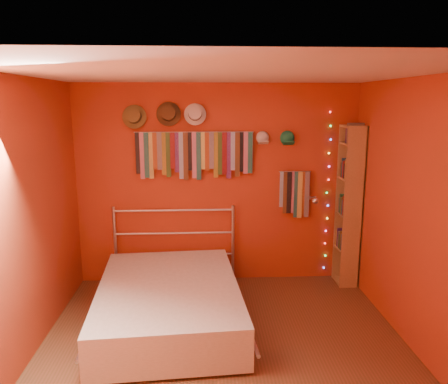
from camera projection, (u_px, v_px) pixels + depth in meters
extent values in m
plane|color=brown|center=(225.00, 353.00, 4.02)|extent=(3.50, 3.50, 0.00)
cube|color=#A4251A|center=(218.00, 185.00, 5.48)|extent=(3.50, 0.02, 2.50)
cube|color=#A4251A|center=(422.00, 220.00, 3.86)|extent=(0.02, 3.50, 2.50)
cube|color=#A4251A|center=(18.00, 226.00, 3.68)|extent=(0.02, 3.50, 2.50)
cube|color=white|center=(225.00, 73.00, 3.51)|extent=(3.50, 3.50, 0.02)
cylinder|color=silver|center=(194.00, 132.00, 5.28)|extent=(1.45, 0.01, 0.01)
cube|color=black|center=(138.00, 153.00, 5.29)|extent=(0.06, 0.01, 0.50)
cube|color=#B65B77|center=(142.00, 156.00, 5.29)|extent=(0.06, 0.01, 0.57)
cube|color=#1A5D5A|center=(146.00, 155.00, 5.29)|extent=(0.06, 0.01, 0.55)
cube|color=#B9AE4A|center=(151.00, 156.00, 5.30)|extent=(0.06, 0.01, 0.56)
cube|color=maroon|center=(155.00, 151.00, 5.29)|extent=(0.06, 0.01, 0.45)
cube|color=navy|center=(159.00, 151.00, 5.29)|extent=(0.06, 0.01, 0.45)
cube|color=olive|center=(164.00, 154.00, 5.31)|extent=(0.06, 0.01, 0.52)
cube|color=#23471C|center=(168.00, 155.00, 5.31)|extent=(0.06, 0.01, 0.55)
cube|color=maroon|center=(173.00, 151.00, 5.29)|extent=(0.06, 0.01, 0.44)
cube|color=#3A1861|center=(177.00, 152.00, 5.31)|extent=(0.06, 0.01, 0.49)
cube|color=#678EB8|center=(181.00, 156.00, 5.32)|extent=(0.06, 0.01, 0.57)
cube|color=#452817|center=(186.00, 157.00, 5.31)|extent=(0.06, 0.01, 0.59)
cube|color=black|center=(190.00, 152.00, 5.32)|extent=(0.06, 0.01, 0.47)
cube|color=#AB5580|center=(194.00, 155.00, 5.32)|extent=(0.06, 0.01, 0.56)
cube|color=#1A575C|center=(199.00, 156.00, 5.32)|extent=(0.06, 0.01, 0.58)
cube|color=#CDCE52|center=(203.00, 151.00, 5.32)|extent=(0.06, 0.01, 0.46)
cube|color=maroon|center=(207.00, 152.00, 5.32)|extent=(0.06, 0.01, 0.47)
cube|color=navy|center=(212.00, 151.00, 5.32)|extent=(0.06, 0.01, 0.44)
cube|color=olive|center=(216.00, 155.00, 5.34)|extent=(0.06, 0.01, 0.56)
cube|color=#25451B|center=(220.00, 154.00, 5.34)|extent=(0.06, 0.01, 0.52)
cube|color=maroon|center=(225.00, 154.00, 5.33)|extent=(0.06, 0.01, 0.52)
cube|color=#491A68|center=(229.00, 155.00, 5.35)|extent=(0.06, 0.01, 0.57)
cube|color=#6C86C0|center=(233.00, 151.00, 5.34)|extent=(0.06, 0.01, 0.47)
cube|color=#4D3419|center=(237.00, 155.00, 5.34)|extent=(0.06, 0.01, 0.55)
cube|color=black|center=(242.00, 152.00, 5.35)|extent=(0.06, 0.01, 0.49)
cube|color=#B0587F|center=(246.00, 153.00, 5.35)|extent=(0.06, 0.01, 0.51)
cube|color=#1A5C56|center=(250.00, 153.00, 5.35)|extent=(0.06, 0.01, 0.51)
cylinder|color=silver|center=(295.00, 172.00, 5.44)|extent=(0.40, 0.01, 0.01)
cube|color=#719CC9|center=(282.00, 190.00, 5.47)|extent=(0.06, 0.01, 0.45)
cube|color=#4B3519|center=(285.00, 193.00, 5.48)|extent=(0.06, 0.01, 0.53)
cube|color=black|center=(289.00, 193.00, 5.47)|extent=(0.06, 0.01, 0.53)
cube|color=#AD567D|center=(293.00, 193.00, 5.49)|extent=(0.06, 0.01, 0.53)
cube|color=#184C56|center=(296.00, 195.00, 5.49)|extent=(0.06, 0.01, 0.59)
cube|color=#B6AD49|center=(300.00, 195.00, 5.49)|extent=(0.06, 0.01, 0.59)
cube|color=maroon|center=(303.00, 194.00, 5.50)|extent=(0.06, 0.01, 0.57)
cube|color=navy|center=(307.00, 195.00, 5.50)|extent=(0.06, 0.01, 0.58)
cylinder|color=brown|center=(134.00, 117.00, 5.20)|extent=(0.29, 0.07, 0.28)
cylinder|color=brown|center=(134.00, 116.00, 5.15)|extent=(0.17, 0.14, 0.19)
cylinder|color=#332314|center=(134.00, 116.00, 5.17)|extent=(0.17, 0.06, 0.17)
cylinder|color=#4C341B|center=(169.00, 114.00, 5.21)|extent=(0.29, 0.07, 0.29)
cylinder|color=#4C341B|center=(168.00, 113.00, 5.16)|extent=(0.17, 0.14, 0.19)
cylinder|color=black|center=(168.00, 114.00, 5.19)|extent=(0.18, 0.06, 0.18)
cylinder|color=beige|center=(195.00, 114.00, 5.23)|extent=(0.26, 0.07, 0.26)
cylinder|color=beige|center=(195.00, 114.00, 5.18)|extent=(0.16, 0.13, 0.17)
cylinder|color=black|center=(195.00, 114.00, 5.21)|extent=(0.16, 0.05, 0.16)
ellipsoid|color=silver|center=(262.00, 138.00, 5.34)|extent=(0.17, 0.13, 0.17)
cube|color=silver|center=(263.00, 143.00, 5.25)|extent=(0.12, 0.09, 0.05)
ellipsoid|color=#1A754E|center=(287.00, 138.00, 5.35)|extent=(0.18, 0.14, 0.18)
cube|color=#1A754E|center=(289.00, 143.00, 5.26)|extent=(0.13, 0.10, 0.05)
sphere|color=#FF3333|center=(330.00, 112.00, 5.33)|extent=(0.02, 0.02, 0.02)
sphere|color=#33FF4C|center=(331.00, 126.00, 5.36)|extent=(0.02, 0.02, 0.02)
sphere|color=#4C66FF|center=(331.00, 140.00, 5.40)|extent=(0.02, 0.02, 0.02)
sphere|color=yellow|center=(329.00, 153.00, 5.43)|extent=(0.02, 0.02, 0.02)
sphere|color=#FF4CCC|center=(329.00, 167.00, 5.46)|extent=(0.02, 0.02, 0.02)
sphere|color=#FF3333|center=(329.00, 180.00, 5.50)|extent=(0.02, 0.02, 0.02)
sphere|color=#33FF4C|center=(327.00, 193.00, 5.53)|extent=(0.02, 0.02, 0.02)
sphere|color=#4C66FF|center=(328.00, 206.00, 5.57)|extent=(0.02, 0.02, 0.02)
sphere|color=yellow|center=(327.00, 218.00, 5.60)|extent=(0.02, 0.02, 0.02)
sphere|color=#FF4CCC|center=(326.00, 231.00, 5.64)|extent=(0.02, 0.02, 0.02)
sphere|color=#FF3333|center=(325.00, 243.00, 5.67)|extent=(0.02, 0.02, 0.02)
sphere|color=#33FF4C|center=(325.00, 256.00, 5.70)|extent=(0.02, 0.02, 0.02)
sphere|color=#4C66FF|center=(324.00, 268.00, 5.74)|extent=(0.02, 0.02, 0.02)
cylinder|color=silver|center=(310.00, 198.00, 5.55)|extent=(0.04, 0.03, 0.04)
cylinder|color=silver|center=(312.00, 197.00, 5.42)|extent=(0.02, 0.28, 0.09)
sphere|color=white|center=(315.00, 201.00, 5.28)|extent=(0.08, 0.08, 0.08)
cube|color=olive|center=(353.00, 210.00, 5.24)|extent=(0.24, 0.02, 2.00)
cube|color=olive|center=(345.00, 204.00, 5.55)|extent=(0.24, 0.02, 2.00)
cube|color=olive|center=(358.00, 207.00, 5.40)|extent=(0.02, 0.34, 2.00)
cube|color=olive|center=(344.00, 281.00, 5.60)|extent=(0.24, 0.32, 0.02)
cube|color=olive|center=(346.00, 249.00, 5.51)|extent=(0.24, 0.32, 0.02)
cube|color=olive|center=(348.00, 214.00, 5.42)|extent=(0.24, 0.32, 0.02)
cube|color=olive|center=(351.00, 179.00, 5.32)|extent=(0.24, 0.32, 0.02)
cube|color=olive|center=(353.00, 144.00, 5.24)|extent=(0.24, 0.32, 0.02)
cube|color=olive|center=(354.00, 127.00, 5.20)|extent=(0.24, 0.32, 0.02)
cylinder|color=silver|center=(115.00, 246.00, 5.47)|extent=(0.04, 0.04, 1.00)
cylinder|color=silver|center=(233.00, 244.00, 5.54)|extent=(0.04, 0.04, 1.00)
cylinder|color=silver|center=(175.00, 255.00, 5.53)|extent=(1.48, 0.03, 0.03)
cylinder|color=silver|center=(174.00, 233.00, 5.48)|extent=(1.48, 0.03, 0.03)
cylinder|color=silver|center=(174.00, 210.00, 5.42)|extent=(1.48, 0.03, 0.03)
cube|color=beige|center=(169.00, 302.00, 4.53)|extent=(1.55, 2.10, 0.40)
cylinder|color=silver|center=(97.00, 306.00, 4.50)|extent=(0.17, 2.00, 0.03)
cylinder|color=silver|center=(240.00, 302.00, 4.57)|extent=(0.17, 2.00, 0.03)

